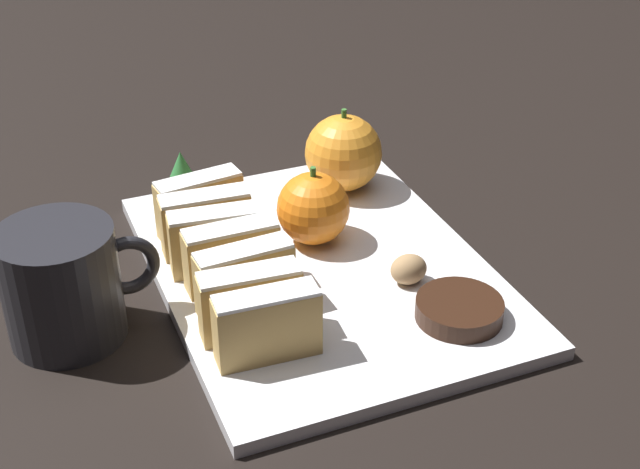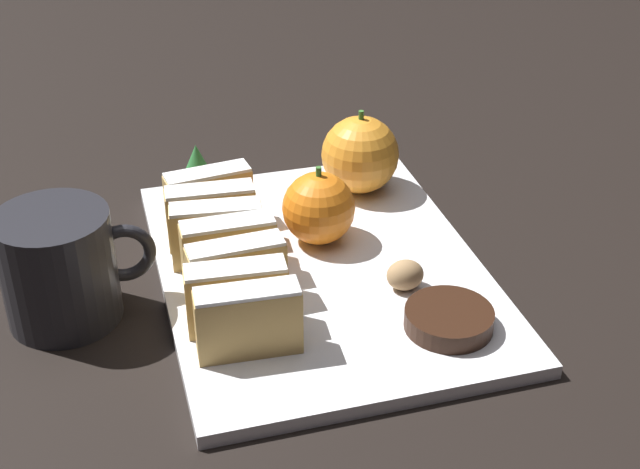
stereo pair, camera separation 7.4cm
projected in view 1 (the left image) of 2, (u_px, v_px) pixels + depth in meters
The scene contains 15 objects.
ground_plane at pixel (320, 276), 0.77m from camera, with size 6.00×6.00×0.00m, color black.
serving_platter at pixel (320, 270), 0.76m from camera, with size 0.27×0.35×0.01m.
stollen_slice_front at pixel (267, 325), 0.64m from camera, with size 0.08×0.03×0.06m.
stollen_slice_second at pixel (250, 302), 0.67m from camera, with size 0.08×0.03×0.06m.
stollen_slice_third at pixel (245, 279), 0.69m from camera, with size 0.08×0.03×0.06m.
stollen_slice_fourth at pixel (233, 258), 0.72m from camera, with size 0.08×0.02×0.06m.
stollen_slice_fifth at pixel (216, 240), 0.74m from camera, with size 0.08×0.03×0.06m.
stollen_slice_sixth at pixel (206, 222), 0.77m from camera, with size 0.08×0.03×0.06m.
stollen_slice_back at pixel (200, 205), 0.79m from camera, with size 0.08×0.03×0.06m.
orange_near at pixel (343, 153), 0.86m from camera, with size 0.07×0.07×0.08m.
orange_far at pixel (313, 208), 0.78m from camera, with size 0.06×0.06×0.07m.
walnut at pixel (409, 269), 0.73m from camera, with size 0.03×0.03×0.03m.
chocolate_cookie at pixel (459, 310), 0.69m from camera, with size 0.07×0.07×0.02m.
evergreen_sprig at pixel (182, 180), 0.83m from camera, with size 0.05×0.05×0.06m.
coffee_mug at pixel (63, 281), 0.68m from camera, with size 0.12×0.09×0.09m.
Camera 1 is at (-0.24, -0.59, 0.43)m, focal length 50.00 mm.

